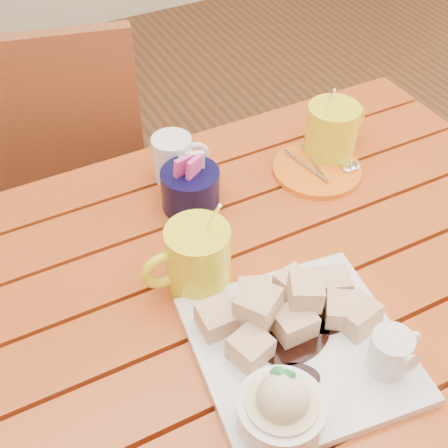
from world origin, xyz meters
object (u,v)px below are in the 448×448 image
coffee_mug_left (196,258)px  orange_saucer (318,169)px  table (236,328)px  chair_far (48,180)px  coffee_mug_right (333,130)px  dessert_plate (298,353)px

coffee_mug_left → orange_saucer: bearing=25.8°
table → chair_far: (-0.15, 0.67, -0.11)m
table → orange_saucer: bearing=33.4°
coffee_mug_left → coffee_mug_right: size_ratio=1.01×
coffee_mug_left → chair_far: size_ratio=0.17×
orange_saucer → chair_far: size_ratio=0.17×
dessert_plate → table: bearing=90.8°
orange_saucer → dessert_plate: bearing=-127.8°
dessert_plate → coffee_mug_right: size_ratio=1.94×
dessert_plate → coffee_mug_right: bearing=50.1°
coffee_mug_right → orange_saucer: bearing=-157.7°
coffee_mug_right → chair_far: 0.71m
coffee_mug_right → orange_saucer: (-0.05, -0.04, -0.05)m
dessert_plate → orange_saucer: size_ratio=1.90×
table → dessert_plate: (0.00, -0.17, 0.14)m
table → orange_saucer: size_ratio=7.23×
dessert_plate → coffee_mug_right: (0.32, 0.38, 0.02)m
chair_far → coffee_mug_right: bearing=150.2°
orange_saucer → chair_far: (-0.42, 0.49, -0.22)m
chair_far → dessert_plate: bearing=114.5°
table → coffee_mug_left: 0.18m
dessert_plate → orange_saucer: bearing=52.2°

